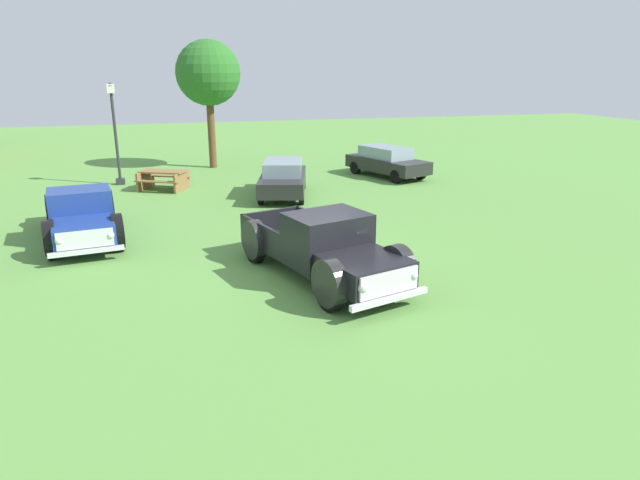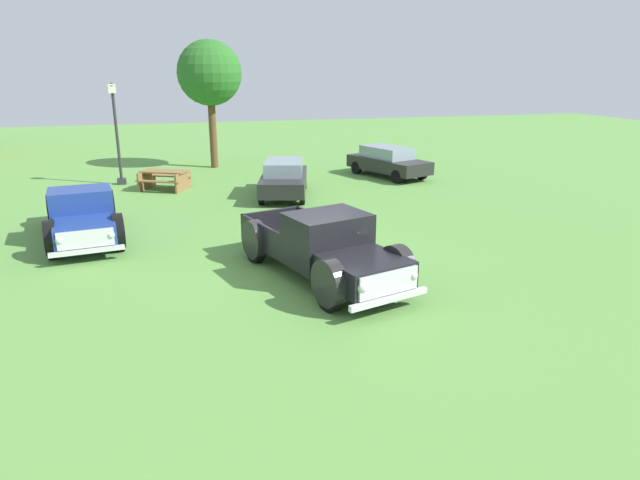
{
  "view_description": "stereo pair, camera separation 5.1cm",
  "coord_description": "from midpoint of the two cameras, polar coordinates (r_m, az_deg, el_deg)",
  "views": [
    {
      "loc": [
        -3.25,
        -12.47,
        4.79
      ],
      "look_at": [
        0.11,
        -0.36,
        0.9
      ],
      "focal_mm": 31.4,
      "sensor_mm": 36.0,
      "label": 1
    },
    {
      "loc": [
        -3.2,
        -12.48,
        4.79
      ],
      "look_at": [
        0.11,
        -0.36,
        0.9
      ],
      "focal_mm": 31.4,
      "sensor_mm": 36.0,
      "label": 2
    }
  ],
  "objects": [
    {
      "name": "ground_plane",
      "position": [
        13.75,
        -0.94,
        -3.19
      ],
      "size": [
        80.0,
        80.0,
        0.0
      ],
      "primitive_type": "plane",
      "color": "#5B9342"
    },
    {
      "name": "lamp_post_near",
      "position": [
        25.17,
        -20.2,
        10.29
      ],
      "size": [
        0.36,
        0.36,
        4.21
      ],
      "color": "#2D2D33",
      "rests_on": "ground_plane"
    },
    {
      "name": "oak_tree_east",
      "position": [
        28.27,
        -11.37,
        16.28
      ],
      "size": [
        3.07,
        3.07,
        6.07
      ],
      "color": "brown",
      "rests_on": "ground_plane"
    },
    {
      "name": "picnic_table",
      "position": [
        23.71,
        -15.75,
        6.12
      ],
      "size": [
        2.27,
        2.13,
        0.78
      ],
      "color": "olive",
      "rests_on": "ground_plane"
    },
    {
      "name": "sedan_distant_a",
      "position": [
        21.73,
        -3.86,
        6.36
      ],
      "size": [
        2.68,
        4.38,
        1.36
      ],
      "color": "black",
      "rests_on": "ground_plane"
    },
    {
      "name": "pickup_truck_foreground",
      "position": [
        12.89,
        0.78,
        -0.99
      ],
      "size": [
        3.31,
        5.57,
        1.61
      ],
      "color": "black",
      "rests_on": "ground_plane"
    },
    {
      "name": "pickup_truck_behind_left",
      "position": [
        17.27,
        -23.17,
        2.18
      ],
      "size": [
        2.55,
        5.18,
        1.52
      ],
      "color": "navy",
      "rests_on": "ground_plane"
    },
    {
      "name": "sedan_distant_b",
      "position": [
        25.81,
        6.77,
        8.0
      ],
      "size": [
        2.96,
        4.38,
        1.36
      ],
      "color": "black",
      "rests_on": "ground_plane"
    }
  ]
}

